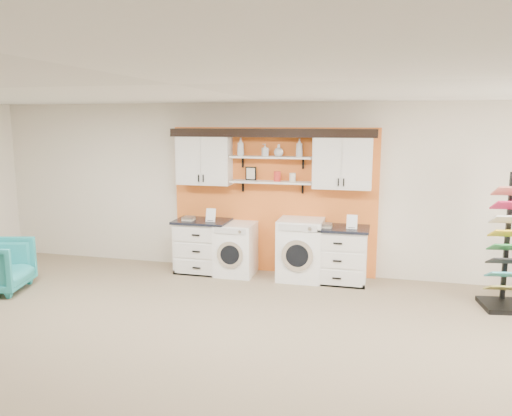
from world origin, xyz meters
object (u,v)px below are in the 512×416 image
(base_cabinet_right, at_px, (339,254))
(washer, at_px, (236,249))
(base_cabinet_left, at_px, (203,246))
(dryer, at_px, (301,249))
(sample_rack, at_px, (510,267))

(base_cabinet_right, bearing_deg, washer, -179.88)
(base_cabinet_left, height_order, dryer, dryer)
(base_cabinet_right, xyz_separation_m, dryer, (-0.61, -0.00, 0.05))
(washer, distance_m, sample_rack, 4.04)
(washer, bearing_deg, base_cabinet_left, 179.66)
(base_cabinet_right, xyz_separation_m, washer, (-1.68, -0.00, -0.01))
(washer, bearing_deg, sample_rack, -8.00)
(dryer, bearing_deg, base_cabinet_right, 0.32)
(base_cabinet_right, xyz_separation_m, sample_rack, (2.31, -0.56, 0.12))
(base_cabinet_left, relative_size, base_cabinet_right, 1.00)
(washer, bearing_deg, dryer, 0.00)
(washer, height_order, sample_rack, sample_rack)
(base_cabinet_left, xyz_separation_m, sample_rack, (4.57, -0.56, 0.12))
(base_cabinet_right, bearing_deg, dryer, -179.68)
(base_cabinet_right, height_order, sample_rack, sample_rack)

